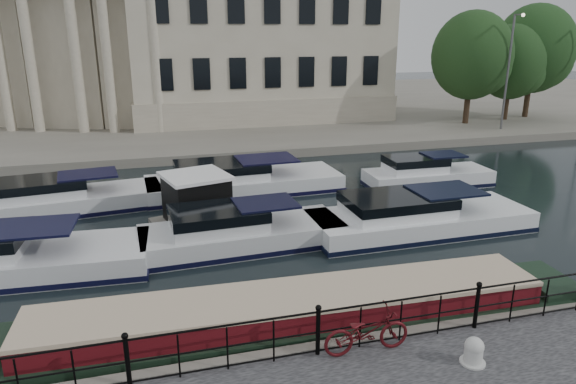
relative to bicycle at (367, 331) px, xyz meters
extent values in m
plane|color=black|center=(-1.06, 2.46, -1.07)|extent=(160.00, 160.00, 0.00)
cube|color=#6B665B|center=(-1.06, 41.46, -0.79)|extent=(120.00, 42.00, 0.55)
cylinder|color=black|center=(-5.06, 0.21, 0.03)|extent=(0.10, 0.10, 1.10)
sphere|color=black|center=(-5.06, 0.21, 0.63)|extent=(0.14, 0.14, 0.14)
cylinder|color=black|center=(-1.06, 0.21, 0.03)|extent=(0.10, 0.10, 1.10)
sphere|color=black|center=(-1.06, 0.21, 0.63)|extent=(0.14, 0.14, 0.14)
cylinder|color=black|center=(2.94, 0.21, 0.03)|extent=(0.10, 0.10, 1.10)
sphere|color=black|center=(2.94, 0.21, 0.63)|extent=(0.14, 0.14, 0.14)
cylinder|color=black|center=(-1.06, 0.21, 0.53)|extent=(24.00, 0.05, 0.05)
cylinder|color=black|center=(-1.06, 0.21, 0.03)|extent=(24.00, 0.04, 0.04)
cylinder|color=black|center=(-1.06, 0.21, -0.44)|extent=(24.00, 0.04, 0.04)
cube|color=#ADA38C|center=(4.94, 35.46, 6.48)|extent=(20.00, 14.00, 14.00)
cube|color=#9E937F|center=(4.94, 35.46, 0.48)|extent=(20.30, 14.30, 2.00)
cube|color=#ADA38C|center=(-4.39, 31.48, 4.98)|extent=(5.73, 4.06, 11.00)
cylinder|color=#ADA38C|center=(-3.35, 28.62, 4.38)|extent=(0.70, 0.70, 9.80)
cylinder|color=#ADA38C|center=(-6.55, 29.33, 4.38)|extent=(0.70, 0.70, 9.80)
cube|color=#ADA38C|center=(-9.35, 32.90, 4.98)|extent=(5.90, 4.56, 11.00)
cylinder|color=#ADA38C|center=(-8.66, 29.93, 4.38)|extent=(0.70, 0.70, 9.80)
cylinder|color=#ADA38C|center=(-11.75, 31.02, 4.38)|extent=(0.70, 0.70, 9.80)
cube|color=#ADA38C|center=(-14.10, 34.90, 4.98)|extent=(5.99, 4.99, 11.00)
cylinder|color=#ADA38C|center=(-13.77, 31.87, 4.38)|extent=(0.70, 0.70, 9.80)
cylinder|color=#59595B|center=(20.94, 22.96, 3.48)|extent=(0.16, 0.16, 8.00)
sphere|color=#FFF2CC|center=(20.94, 22.11, 7.43)|extent=(0.24, 0.24, 0.24)
imported|color=#460C10|center=(0.00, 0.00, 0.00)|extent=(1.99, 0.71, 1.04)
cylinder|color=#B8B8B3|center=(2.06, -1.00, -0.31)|extent=(0.39, 0.39, 0.41)
sphere|color=#B8B8B3|center=(2.06, -1.00, -0.11)|extent=(0.41, 0.41, 0.41)
cylinder|color=#B8B8B3|center=(2.06, -1.00, -0.50)|extent=(0.55, 0.55, 0.04)
cube|color=black|center=(-1.14, 1.83, -0.97)|extent=(16.08, 2.69, 0.96)
cube|color=#4F0B11|center=(-1.14, 1.83, -0.32)|extent=(12.87, 2.26, 0.75)
cube|color=#C1AA8C|center=(-1.14, 1.83, 0.08)|extent=(12.87, 2.32, 0.11)
cube|color=#6B665B|center=(-2.66, 10.39, -1.02)|extent=(3.81, 3.43, 0.27)
cube|color=black|center=(-2.66, 10.39, 0.03)|extent=(2.64, 2.64, 1.94)
cube|color=white|center=(-2.66, 10.39, 0.98)|extent=(2.90, 2.90, 0.13)
cube|color=black|center=(-8.17, 7.50, 0.48)|extent=(2.93, 2.14, 0.08)
cube|color=silver|center=(-1.31, 7.84, -0.87)|extent=(7.30, 2.91, 1.20)
cube|color=black|center=(-1.31, 7.84, -0.95)|extent=(7.37, 2.94, 0.18)
cube|color=silver|center=(-2.17, 7.80, -0.02)|extent=(3.33, 2.26, 0.90)
cube|color=black|center=(-0.45, 7.89, 0.48)|extent=(2.24, 1.90, 0.08)
cube|color=white|center=(5.58, 7.52, -0.87)|extent=(8.61, 3.04, 1.20)
cube|color=black|center=(5.58, 7.52, -0.95)|extent=(8.69, 3.07, 0.18)
cube|color=white|center=(4.56, 7.50, -0.02)|extent=(3.88, 2.46, 0.90)
cube|color=black|center=(6.61, 7.53, 0.48)|extent=(2.59, 2.09, 0.08)
cube|color=silver|center=(-7.88, 13.62, -0.87)|extent=(8.21, 3.53, 1.20)
cube|color=black|center=(-7.88, 13.62, -0.95)|extent=(8.29, 3.57, 0.18)
cube|color=silver|center=(-8.83, 13.50, -0.02)|extent=(3.81, 2.54, 0.90)
cube|color=black|center=(-6.94, 13.73, 0.48)|extent=(2.59, 2.09, 0.08)
cube|color=white|center=(0.02, 14.39, -0.87)|extent=(9.34, 3.47, 1.20)
cube|color=black|center=(0.02, 14.39, -0.95)|extent=(9.43, 3.50, 0.18)
cube|color=white|center=(-1.09, 14.35, -0.02)|extent=(4.24, 2.72, 0.90)
cube|color=black|center=(1.12, 14.43, 0.48)|extent=(2.85, 2.29, 0.08)
cube|color=white|center=(9.07, 12.93, -0.87)|extent=(6.35, 2.34, 1.20)
cube|color=black|center=(9.07, 12.93, -0.95)|extent=(6.41, 2.37, 0.18)
cube|color=white|center=(8.32, 12.95, -0.02)|extent=(2.88, 1.86, 0.90)
cube|color=black|center=(9.83, 12.91, 0.48)|extent=(1.93, 1.58, 0.08)
cylinder|color=black|center=(19.90, 25.91, 0.87)|extent=(0.44, 0.44, 2.78)
ellipsoid|color=#163811|center=(19.90, 25.91, 4.64)|extent=(6.03, 6.03, 6.66)
sphere|color=#163811|center=(20.50, 25.51, 3.84)|extent=(4.44, 4.44, 4.44)
cylinder|color=black|center=(24.07, 26.67, 0.71)|extent=(0.44, 0.44, 2.46)
ellipsoid|color=#153711|center=(24.07, 26.67, 4.05)|extent=(5.35, 5.35, 5.91)
sphere|color=#153711|center=(24.67, 26.27, 3.35)|extent=(3.94, 3.94, 3.94)
cylinder|color=black|center=(26.64, 27.36, 0.97)|extent=(0.44, 0.44, 2.98)
ellipsoid|color=#153812|center=(26.64, 27.36, 5.02)|extent=(6.48, 6.48, 7.16)
sphere|color=#153812|center=(27.24, 26.96, 4.17)|extent=(4.77, 4.77, 4.77)
camera|label=1|loc=(-4.32, -9.06, 6.30)|focal=32.00mm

